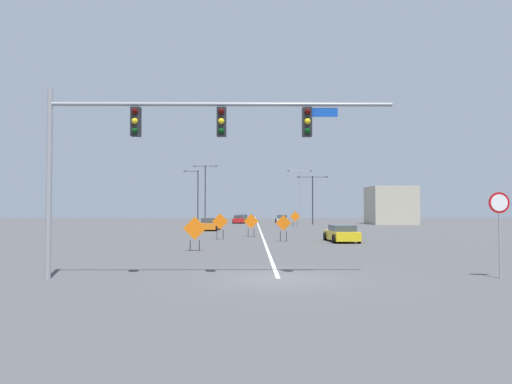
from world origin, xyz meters
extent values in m
plane|color=#444447|center=(0.00, 0.00, 0.00)|extent=(203.87, 203.87, 0.00)
cube|color=white|center=(0.00, 56.63, 0.00)|extent=(0.16, 113.26, 0.01)
cylinder|color=gray|center=(-8.25, 0.00, 3.41)|extent=(0.20, 0.20, 6.81)
cylinder|color=gray|center=(-2.05, 0.00, 6.29)|extent=(12.40, 0.14, 0.14)
cube|color=black|center=(-5.15, 0.00, 5.64)|extent=(0.34, 0.32, 1.05)
sphere|color=#3A0503|center=(-5.15, -0.17, 5.99)|extent=(0.22, 0.22, 0.22)
sphere|color=yellow|center=(-5.15, -0.17, 5.64)|extent=(0.22, 0.22, 0.22)
sphere|color=black|center=(-5.15, -0.17, 5.29)|extent=(0.22, 0.22, 0.22)
cube|color=black|center=(-2.05, 0.00, 5.64)|extent=(0.34, 0.32, 1.05)
sphere|color=#3A0503|center=(-2.05, -0.17, 5.99)|extent=(0.22, 0.22, 0.22)
sphere|color=yellow|center=(-2.05, -0.17, 5.64)|extent=(0.22, 0.22, 0.22)
sphere|color=black|center=(-2.05, -0.17, 5.29)|extent=(0.22, 0.22, 0.22)
cube|color=black|center=(1.05, 0.00, 5.64)|extent=(0.34, 0.32, 1.05)
sphere|color=#3A0503|center=(1.05, -0.17, 5.99)|extent=(0.22, 0.22, 0.22)
sphere|color=yellow|center=(1.05, -0.17, 5.64)|extent=(0.22, 0.22, 0.22)
sphere|color=black|center=(1.05, -0.17, 5.29)|extent=(0.22, 0.22, 0.22)
cube|color=#1447B7|center=(1.62, 0.00, 6.00)|extent=(1.10, 0.03, 0.32)
cylinder|color=gray|center=(7.99, -0.05, 1.17)|extent=(0.07, 0.07, 2.34)
cylinder|color=#B20F14|center=(7.99, -0.05, 2.72)|extent=(0.76, 0.03, 0.76)
cylinder|color=white|center=(7.99, -0.07, 2.72)|extent=(0.61, 0.01, 0.61)
cylinder|color=black|center=(8.21, 54.74, 3.64)|extent=(0.16, 0.16, 7.27)
cylinder|color=black|center=(7.16, 54.74, 7.12)|extent=(2.09, 0.08, 0.08)
cube|color=#262628|center=(6.12, 54.74, 7.12)|extent=(0.44, 0.24, 0.14)
cylinder|color=black|center=(9.25, 54.74, 7.12)|extent=(2.09, 0.08, 0.08)
cube|color=#262628|center=(10.30, 54.74, 7.12)|extent=(0.44, 0.24, 0.14)
cylinder|color=gray|center=(8.25, 74.58, 4.85)|extent=(0.16, 0.16, 9.70)
cylinder|color=gray|center=(7.20, 74.58, 9.55)|extent=(2.11, 0.08, 0.08)
cube|color=#262628|center=(6.14, 74.58, 9.55)|extent=(0.44, 0.24, 0.14)
cylinder|color=gray|center=(9.30, 74.58, 9.55)|extent=(2.11, 0.08, 0.08)
cube|color=#262628|center=(10.36, 74.58, 9.55)|extent=(0.44, 0.24, 0.14)
cylinder|color=black|center=(-8.86, 64.64, 4.87)|extent=(0.16, 0.16, 9.75)
cylinder|color=black|center=(-9.78, 64.64, 9.60)|extent=(1.85, 0.08, 0.08)
cube|color=#262628|center=(-10.71, 64.64, 9.60)|extent=(0.44, 0.24, 0.14)
cylinder|color=black|center=(-7.93, 64.64, 9.60)|extent=(1.85, 0.08, 0.08)
cube|color=#262628|center=(-7.00, 64.64, 9.60)|extent=(0.44, 0.24, 0.14)
cylinder|color=black|center=(-9.51, 59.42, 4.24)|extent=(0.16, 0.16, 8.48)
cylinder|color=black|center=(-10.55, 59.42, 8.33)|extent=(2.08, 0.08, 0.08)
cube|color=#262628|center=(-11.59, 59.42, 8.33)|extent=(0.44, 0.24, 0.14)
cube|color=orange|center=(-0.99, 24.37, 1.36)|extent=(1.29, 0.04, 1.29)
cylinder|color=black|center=(-1.24, 24.37, 0.34)|extent=(0.05, 0.05, 0.69)
cylinder|color=black|center=(-0.74, 24.37, 0.34)|extent=(0.05, 0.05, 0.69)
cube|color=orange|center=(-4.28, 10.91, 1.33)|extent=(1.37, 0.07, 1.37)
cylinder|color=black|center=(-4.55, 10.90, 0.31)|extent=(0.05, 0.05, 0.62)
cylinder|color=black|center=(-4.01, 10.91, 0.31)|extent=(0.05, 0.05, 0.62)
cube|color=orange|center=(-3.46, 21.05, 1.44)|extent=(1.28, 0.15, 1.29)
cylinder|color=black|center=(-3.71, 21.07, 0.39)|extent=(0.05, 0.05, 0.78)
cylinder|color=black|center=(-3.21, 21.03, 0.39)|extent=(0.05, 0.05, 0.78)
cube|color=orange|center=(1.44, 18.83, 1.39)|extent=(1.16, 0.33, 1.19)
cylinder|color=black|center=(1.21, 18.89, 0.39)|extent=(0.05, 0.05, 0.77)
cylinder|color=black|center=(1.66, 18.77, 0.39)|extent=(0.05, 0.05, 0.77)
cube|color=orange|center=(4.87, 47.02, 1.35)|extent=(1.38, 0.39, 1.41)
cylinder|color=black|center=(4.61, 46.95, 0.31)|extent=(0.05, 0.05, 0.62)
cylinder|color=black|center=(5.14, 47.09, 0.31)|extent=(0.05, 0.05, 0.62)
cube|color=#196B38|center=(-2.55, 67.60, 0.49)|extent=(2.04, 3.91, 0.67)
cube|color=#333D47|center=(-2.54, 67.79, 1.06)|extent=(1.77, 2.09, 0.46)
cylinder|color=black|center=(-3.54, 66.30, 0.32)|extent=(0.25, 0.65, 0.64)
cylinder|color=black|center=(-1.67, 66.22, 0.32)|extent=(0.25, 0.65, 0.64)
cylinder|color=black|center=(-3.43, 68.98, 0.32)|extent=(0.25, 0.65, 0.64)
cylinder|color=black|center=(-1.56, 68.90, 0.32)|extent=(0.25, 0.65, 0.64)
cube|color=orange|center=(-5.61, 36.25, 0.49)|extent=(2.10, 4.32, 0.66)
cube|color=#333D47|center=(-5.60, 36.46, 1.10)|extent=(1.79, 2.17, 0.56)
cylinder|color=black|center=(-6.63, 34.83, 0.32)|extent=(0.26, 0.65, 0.64)
cylinder|color=black|center=(-4.77, 34.72, 0.32)|extent=(0.26, 0.65, 0.64)
cylinder|color=black|center=(-6.45, 37.78, 0.32)|extent=(0.26, 0.65, 0.64)
cylinder|color=black|center=(-4.60, 37.67, 0.32)|extent=(0.26, 0.65, 0.64)
cube|color=gold|center=(5.74, 18.48, 0.48)|extent=(2.01, 4.53, 0.64)
cube|color=#333D47|center=(5.75, 18.26, 1.02)|extent=(1.72, 2.39, 0.45)
cylinder|color=black|center=(6.55, 20.08, 0.32)|extent=(0.25, 0.65, 0.64)
cylinder|color=black|center=(4.76, 19.99, 0.32)|extent=(0.25, 0.65, 0.64)
cylinder|color=black|center=(6.71, 16.97, 0.32)|extent=(0.25, 0.65, 0.64)
cylinder|color=black|center=(4.92, 16.88, 0.32)|extent=(0.25, 0.65, 0.64)
cube|color=#B7BABF|center=(4.03, 62.87, 0.44)|extent=(1.84, 4.24, 0.56)
cube|color=#333D47|center=(4.03, 62.66, 1.01)|extent=(1.64, 2.44, 0.57)
cylinder|color=black|center=(4.94, 64.33, 0.32)|extent=(0.23, 0.64, 0.64)
cylinder|color=black|center=(3.16, 64.36, 0.32)|extent=(0.23, 0.64, 0.64)
cylinder|color=black|center=(4.90, 61.38, 0.32)|extent=(0.23, 0.64, 0.64)
cylinder|color=black|center=(3.12, 61.41, 0.32)|extent=(0.23, 0.64, 0.64)
cube|color=red|center=(-2.97, 60.63, 0.49)|extent=(1.92, 4.63, 0.65)
cube|color=#333D47|center=(-2.96, 60.86, 1.06)|extent=(1.67, 2.51, 0.48)
cylinder|color=black|center=(-3.90, 59.06, 0.32)|extent=(0.24, 0.65, 0.64)
cylinder|color=black|center=(-2.13, 59.00, 0.32)|extent=(0.24, 0.65, 0.64)
cylinder|color=black|center=(-3.80, 62.26, 0.32)|extent=(0.24, 0.65, 0.64)
cylinder|color=black|center=(-2.03, 62.21, 0.32)|extent=(0.24, 0.65, 0.64)
cube|color=#B2A893|center=(20.35, 56.25, 2.87)|extent=(6.53, 7.34, 5.75)
camera|label=1|loc=(-0.96, -17.36, 2.55)|focal=33.83mm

